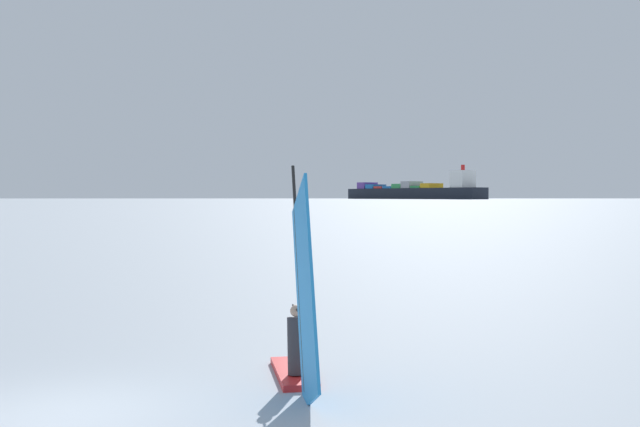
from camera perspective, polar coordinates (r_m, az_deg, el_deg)
ground_plane at (r=12.15m, az=-19.93°, el=-14.87°), size 4000.00×4000.00×0.00m
windsurfer at (r=12.86m, az=-1.62°, el=-8.91°), size 1.36×4.07×4.18m
cargo_ship at (r=824.27m, az=7.41°, el=1.76°), size 151.71×170.70×36.23m
distant_headland at (r=1363.89m, az=8.34°, el=2.21°), size 1383.82×670.98×46.48m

